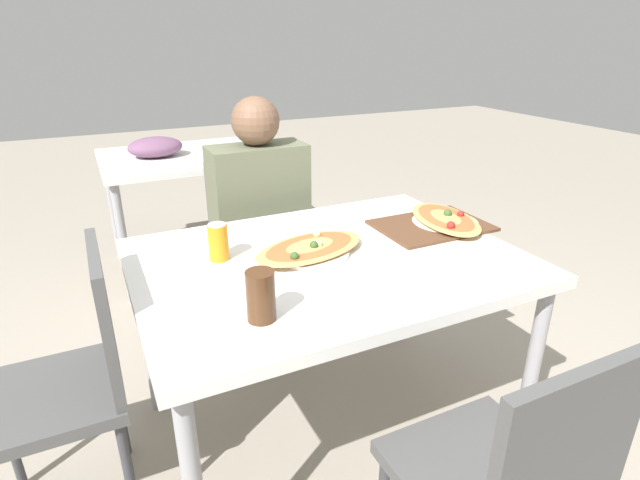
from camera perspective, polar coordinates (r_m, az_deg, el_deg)
ground_plane at (r=2.11m, az=0.77°, el=-20.73°), size 14.00×14.00×0.00m
dining_table at (r=1.72m, az=0.89°, el=-3.99°), size 1.27×0.94×0.75m
chair_far_seated at (r=2.46m, az=-7.49°, el=0.02°), size 0.40×0.40×0.89m
chair_near_camera at (r=1.33m, az=20.67°, el=-24.23°), size 0.40×0.40×0.89m
chair_side_left at (r=1.70m, az=-26.38°, el=-13.62°), size 0.40×0.40×0.89m
person_seated at (r=2.29m, az=-6.86°, el=3.72°), size 0.43×0.24×1.20m
pizza_main at (r=1.70m, az=-1.17°, el=-1.00°), size 0.46×0.32×0.05m
soda_can at (r=1.68m, az=-11.54°, el=-0.22°), size 0.07×0.07×0.12m
drink_glass at (r=1.31m, az=-6.79°, el=-6.37°), size 0.08×0.08×0.14m
serving_tray at (r=1.99m, az=12.61°, el=1.62°), size 0.42×0.30×0.01m
pizza_second at (r=2.02m, az=14.14°, el=2.26°), size 0.29×0.43×0.06m
background_table at (r=3.27m, az=-14.91°, el=8.51°), size 1.10×0.80×0.87m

